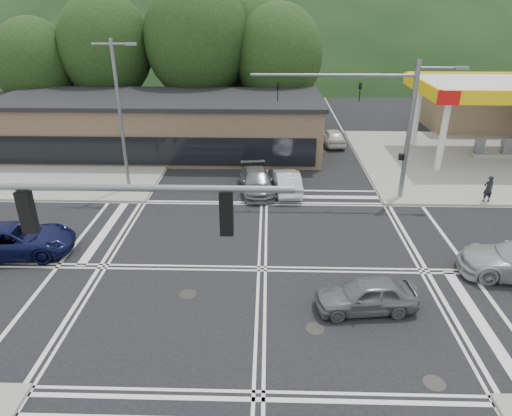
{
  "coord_description": "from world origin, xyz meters",
  "views": [
    {
      "loc": [
        0.21,
        -17.33,
        10.95
      ],
      "look_at": [
        -0.37,
        3.45,
        1.4
      ],
      "focal_mm": 32.0,
      "sensor_mm": 36.0,
      "label": 1
    }
  ],
  "objects_px": {
    "car_grey_center": "(366,295)",
    "pedestrian": "(488,189)",
    "car_queue_b": "(333,137)",
    "car_blue_west": "(14,240)",
    "car_northbound": "(256,181)",
    "car_queue_a": "(287,181)"
  },
  "relations": [
    {
      "from": "car_northbound",
      "to": "car_grey_center",
      "type": "bearing_deg",
      "value": -76.96
    },
    {
      "from": "car_blue_west",
      "to": "car_queue_a",
      "type": "height_order",
      "value": "car_blue_west"
    },
    {
      "from": "car_grey_center",
      "to": "car_queue_a",
      "type": "bearing_deg",
      "value": -173.87
    },
    {
      "from": "car_blue_west",
      "to": "car_queue_b",
      "type": "bearing_deg",
      "value": -51.17
    },
    {
      "from": "car_queue_a",
      "to": "car_northbound",
      "type": "relative_size",
      "value": 0.9
    },
    {
      "from": "car_queue_a",
      "to": "car_queue_b",
      "type": "bearing_deg",
      "value": -116.7
    },
    {
      "from": "car_blue_west",
      "to": "pedestrian",
      "type": "height_order",
      "value": "pedestrian"
    },
    {
      "from": "car_queue_a",
      "to": "pedestrian",
      "type": "distance_m",
      "value": 11.7
    },
    {
      "from": "car_queue_a",
      "to": "pedestrian",
      "type": "relative_size",
      "value": 2.62
    },
    {
      "from": "car_blue_west",
      "to": "car_northbound",
      "type": "height_order",
      "value": "car_blue_west"
    },
    {
      "from": "car_blue_west",
      "to": "car_queue_b",
      "type": "xyz_separation_m",
      "value": [
        17.06,
        18.23,
        -0.08
      ]
    },
    {
      "from": "car_queue_b",
      "to": "car_grey_center",
      "type": "bearing_deg",
      "value": 81.16
    },
    {
      "from": "car_queue_a",
      "to": "car_blue_west",
      "type": "bearing_deg",
      "value": 26.82
    },
    {
      "from": "car_grey_center",
      "to": "car_northbound",
      "type": "distance_m",
      "value": 12.62
    },
    {
      "from": "car_grey_center",
      "to": "car_queue_b",
      "type": "relative_size",
      "value": 0.99
    },
    {
      "from": "car_blue_west",
      "to": "pedestrian",
      "type": "xyz_separation_m",
      "value": [
        24.56,
        6.5,
        0.2
      ]
    },
    {
      "from": "car_grey_center",
      "to": "pedestrian",
      "type": "xyz_separation_m",
      "value": [
        8.98,
        10.28,
        0.28
      ]
    },
    {
      "from": "car_northbound",
      "to": "pedestrian",
      "type": "distance_m",
      "value": 13.59
    },
    {
      "from": "car_queue_a",
      "to": "pedestrian",
      "type": "height_order",
      "value": "pedestrian"
    },
    {
      "from": "car_queue_b",
      "to": "car_northbound",
      "type": "bearing_deg",
      "value": 54.61
    },
    {
      "from": "car_grey_center",
      "to": "pedestrian",
      "type": "relative_size",
      "value": 2.46
    },
    {
      "from": "car_blue_west",
      "to": "car_grey_center",
      "type": "height_order",
      "value": "car_blue_west"
    }
  ]
}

